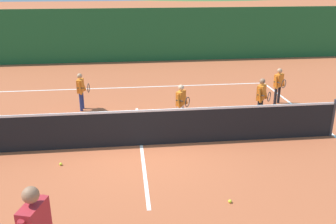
{
  "coord_description": "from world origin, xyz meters",
  "views": [
    {
      "loc": [
        -0.35,
        -8.74,
        4.12
      ],
      "look_at": [
        0.71,
        0.08,
        0.86
      ],
      "focal_mm": 39.63,
      "sensor_mm": 36.0,
      "label": 1
    }
  ],
  "objects_px": {
    "student_1": "(181,101)",
    "student_2": "(261,95)",
    "student_0": "(81,88)",
    "tennis_net": "(141,127)",
    "student_3": "(279,83)",
    "tennis_ball_0": "(61,164)",
    "tennis_ball_3": "(230,201)"
  },
  "relations": [
    {
      "from": "student_2",
      "to": "tennis_ball_3",
      "type": "bearing_deg",
      "value": -116.6
    },
    {
      "from": "tennis_ball_3",
      "to": "tennis_ball_0",
      "type": "bearing_deg",
      "value": 150.92
    },
    {
      "from": "student_1",
      "to": "student_2",
      "type": "distance_m",
      "value": 2.45
    },
    {
      "from": "tennis_net",
      "to": "student_3",
      "type": "relative_size",
      "value": 8.4
    },
    {
      "from": "student_1",
      "to": "tennis_ball_3",
      "type": "distance_m",
      "value": 4.2
    },
    {
      "from": "tennis_net",
      "to": "tennis_ball_3",
      "type": "height_order",
      "value": "tennis_net"
    },
    {
      "from": "student_0",
      "to": "tennis_ball_3",
      "type": "distance_m",
      "value": 6.69
    },
    {
      "from": "tennis_net",
      "to": "student_2",
      "type": "relative_size",
      "value": 8.11
    },
    {
      "from": "student_1",
      "to": "tennis_ball_3",
      "type": "height_order",
      "value": "student_1"
    },
    {
      "from": "student_2",
      "to": "student_3",
      "type": "height_order",
      "value": "student_2"
    },
    {
      "from": "tennis_net",
      "to": "student_2",
      "type": "xyz_separation_m",
      "value": [
        3.69,
        1.42,
        0.28
      ]
    },
    {
      "from": "student_2",
      "to": "tennis_net",
      "type": "bearing_deg",
      "value": -158.9
    },
    {
      "from": "tennis_ball_0",
      "to": "student_3",
      "type": "bearing_deg",
      "value": 28.45
    },
    {
      "from": "tennis_net",
      "to": "tennis_ball_0",
      "type": "distance_m",
      "value": 2.15
    },
    {
      "from": "student_2",
      "to": "tennis_ball_0",
      "type": "xyz_separation_m",
      "value": [
        -5.6,
        -2.29,
        -0.74
      ]
    },
    {
      "from": "student_1",
      "to": "tennis_ball_3",
      "type": "xyz_separation_m",
      "value": [
        0.33,
        -4.13,
        -0.69
      ]
    },
    {
      "from": "student_1",
      "to": "student_2",
      "type": "bearing_deg",
      "value": 2.18
    },
    {
      "from": "student_0",
      "to": "tennis_ball_3",
      "type": "xyz_separation_m",
      "value": [
        3.34,
        -5.75,
        -0.7
      ]
    },
    {
      "from": "student_1",
      "to": "tennis_ball_0",
      "type": "relative_size",
      "value": 17.75
    },
    {
      "from": "tennis_ball_3",
      "to": "student_2",
      "type": "bearing_deg",
      "value": 63.4
    },
    {
      "from": "tennis_net",
      "to": "student_1",
      "type": "bearing_deg",
      "value": 46.91
    },
    {
      "from": "student_2",
      "to": "tennis_ball_0",
      "type": "relative_size",
      "value": 18.96
    },
    {
      "from": "student_3",
      "to": "tennis_ball_3",
      "type": "distance_m",
      "value": 6.46
    },
    {
      "from": "tennis_net",
      "to": "tennis_ball_3",
      "type": "distance_m",
      "value": 3.25
    },
    {
      "from": "tennis_ball_0",
      "to": "tennis_ball_3",
      "type": "relative_size",
      "value": 1.0
    },
    {
      "from": "tennis_net",
      "to": "student_0",
      "type": "distance_m",
      "value": 3.45
    },
    {
      "from": "student_0",
      "to": "student_1",
      "type": "xyz_separation_m",
      "value": [
        3.01,
        -1.62,
        -0.01
      ]
    },
    {
      "from": "tennis_ball_0",
      "to": "tennis_ball_3",
      "type": "xyz_separation_m",
      "value": [
        3.48,
        -1.94,
        0.0
      ]
    },
    {
      "from": "student_0",
      "to": "student_1",
      "type": "bearing_deg",
      "value": -28.31
    },
    {
      "from": "student_0",
      "to": "tennis_net",
      "type": "bearing_deg",
      "value": -59.1
    },
    {
      "from": "tennis_ball_3",
      "to": "tennis_net",
      "type": "bearing_deg",
      "value": 119.3
    },
    {
      "from": "student_1",
      "to": "tennis_net",
      "type": "bearing_deg",
      "value": -133.09
    }
  ]
}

